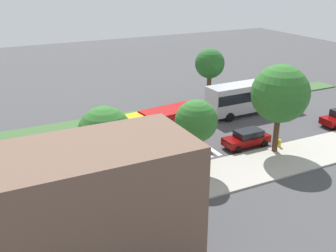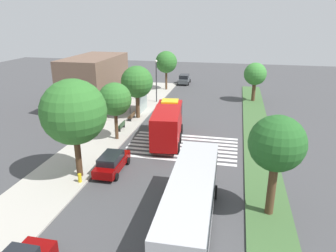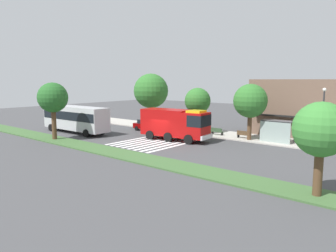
# 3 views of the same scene
# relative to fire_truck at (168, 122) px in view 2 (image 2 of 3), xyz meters

# --- Properties ---
(ground_plane) EXTENTS (120.00, 120.00, 0.00)m
(ground_plane) POSITION_rel_fire_truck_xyz_m (-1.32, -1.73, -2.09)
(ground_plane) COLOR #424244
(sidewalk) EXTENTS (60.00, 5.26, 0.14)m
(sidewalk) POSITION_rel_fire_truck_xyz_m (-1.32, 6.97, -2.02)
(sidewalk) COLOR #ADA89E
(sidewalk) RESTS_ON ground_plane
(median_strip) EXTENTS (60.00, 3.00, 0.14)m
(median_strip) POSITION_rel_fire_truck_xyz_m (-1.32, -9.29, -2.02)
(median_strip) COLOR #3D6033
(median_strip) RESTS_ON ground_plane
(crosswalk) EXTENTS (6.75, 10.92, 0.01)m
(crosswalk) POSITION_rel_fire_truck_xyz_m (-1.18, -1.73, -2.08)
(crosswalk) COLOR silver
(crosswalk) RESTS_ON ground_plane
(fire_truck) EXTENTS (8.76, 3.62, 3.73)m
(fire_truck) POSITION_rel_fire_truck_xyz_m (0.00, 0.00, 0.00)
(fire_truck) COLOR #A50C0C
(fire_truck) RESTS_ON ground_plane
(parked_car_mid) EXTENTS (4.55, 2.04, 1.60)m
(parked_car_mid) POSITION_rel_fire_truck_xyz_m (-7.63, 3.14, -1.26)
(parked_car_mid) COLOR #720505
(parked_car_mid) RESTS_ON ground_plane
(parked_car_east) EXTENTS (4.62, 2.24, 1.78)m
(parked_car_east) POSITION_rel_fire_truck_xyz_m (29.32, 3.14, -1.18)
(parked_car_east) COLOR #474C51
(parked_car_east) RESTS_ON ground_plane
(transit_bus) EXTENTS (11.40, 3.04, 3.60)m
(transit_bus) POSITION_rel_fire_truck_xyz_m (-14.02, -4.45, 0.04)
(transit_bus) COLOR #B2B2B7
(transit_bus) RESTS_ON ground_plane
(bus_stop_shelter) EXTENTS (3.50, 1.40, 2.46)m
(bus_stop_shelter) POSITION_rel_fire_truck_xyz_m (9.73, 5.85, -0.20)
(bus_stop_shelter) COLOR #4C4C51
(bus_stop_shelter) RESTS_ON sidewalk
(bench_near_shelter) EXTENTS (1.60, 0.50, 0.90)m
(bench_near_shelter) POSITION_rel_fire_truck_xyz_m (5.73, 5.85, -1.50)
(bench_near_shelter) COLOR #4C3823
(bench_near_shelter) RESTS_ON sidewalk
(bench_west_of_shelter) EXTENTS (1.60, 0.50, 0.90)m
(bench_west_of_shelter) POSITION_rel_fire_truck_xyz_m (1.99, 5.85, -1.50)
(bench_west_of_shelter) COLOR #2D472D
(bench_west_of_shelter) RESTS_ON sidewalk
(street_lamp) EXTENTS (0.36, 0.36, 6.23)m
(street_lamp) POSITION_rel_fire_truck_xyz_m (14.80, 4.94, 1.73)
(street_lamp) COLOR #2D2D30
(street_lamp) RESTS_ON sidewalk
(storefront_building) EXTENTS (11.50, 6.55, 7.22)m
(storefront_building) POSITION_rel_fire_truck_xyz_m (10.09, 12.47, 1.52)
(storefront_building) COLOR brown
(storefront_building) RESTS_ON ground_plane
(sidewalk_tree_far_west) EXTENTS (5.07, 5.07, 7.94)m
(sidewalk_tree_far_west) POSITION_rel_fire_truck_xyz_m (-9.12, 5.34, 3.44)
(sidewalk_tree_far_west) COLOR #47301E
(sidewalk_tree_far_west) RESTS_ON sidewalk
(sidewalk_tree_west) EXTENTS (3.40, 3.40, 5.99)m
(sidewalk_tree_west) POSITION_rel_fire_truck_xyz_m (-0.76, 5.34, 2.32)
(sidewalk_tree_west) COLOR #513823
(sidewalk_tree_west) RESTS_ON sidewalk
(sidewalk_tree_center) EXTENTS (3.95, 3.95, 6.57)m
(sidewalk_tree_center) POSITION_rel_fire_truck_xyz_m (6.73, 5.34, 2.61)
(sidewalk_tree_center) COLOR #513823
(sidewalk_tree_center) RESTS_ON sidewalk
(sidewalk_tree_east) EXTENTS (3.72, 3.72, 6.61)m
(sidewalk_tree_east) POSITION_rel_fire_truck_xyz_m (23.35, 5.34, 2.78)
(sidewalk_tree_east) COLOR #513823
(sidewalk_tree_east) RESTS_ON sidewalk
(median_tree_far_west) EXTENTS (3.53, 3.53, 6.72)m
(median_tree_far_west) POSITION_rel_fire_truck_xyz_m (-11.21, -9.29, 2.94)
(median_tree_far_west) COLOR #513823
(median_tree_far_west) RESTS_ON median_strip
(median_tree_west) EXTENTS (3.32, 3.32, 5.75)m
(median_tree_west) POSITION_rel_fire_truck_xyz_m (18.49, -9.29, 2.09)
(median_tree_west) COLOR #513823
(median_tree_west) RESTS_ON median_strip
(fire_hydrant) EXTENTS (0.28, 0.28, 0.70)m
(fire_hydrant) POSITION_rel_fire_truck_xyz_m (-10.11, 4.84, -1.60)
(fire_hydrant) COLOR gold
(fire_hydrant) RESTS_ON sidewalk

